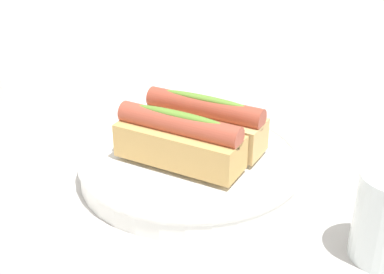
# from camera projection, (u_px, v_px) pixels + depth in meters

# --- Properties ---
(ground_plane) EXTENTS (2.40, 2.40, 0.00)m
(ground_plane) POSITION_uv_depth(u_px,v_px,m) (206.00, 173.00, 0.65)
(ground_plane) COLOR beige
(serving_bowl) EXTENTS (0.27, 0.27, 0.03)m
(serving_bowl) POSITION_uv_depth(u_px,v_px,m) (192.00, 162.00, 0.64)
(serving_bowl) COLOR white
(serving_bowl) RESTS_ON ground_plane
(hotdog_front) EXTENTS (0.16, 0.07, 0.06)m
(hotdog_front) POSITION_uv_depth(u_px,v_px,m) (204.00, 123.00, 0.64)
(hotdog_front) COLOR #DBB270
(hotdog_front) RESTS_ON serving_bowl
(hotdog_back) EXTENTS (0.16, 0.07, 0.06)m
(hotdog_back) POSITION_uv_depth(u_px,v_px,m) (179.00, 140.00, 0.60)
(hotdog_back) COLOR tan
(hotdog_back) RESTS_ON serving_bowl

